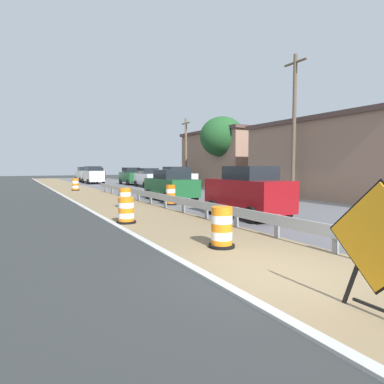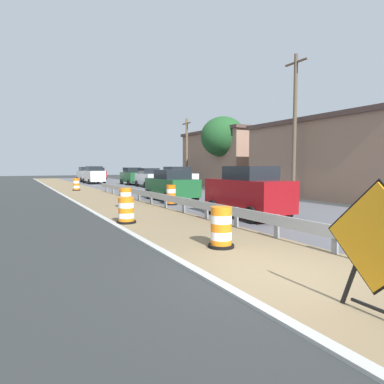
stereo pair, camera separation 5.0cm
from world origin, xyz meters
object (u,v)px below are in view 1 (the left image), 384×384
at_px(warning_sign_diamond, 378,243).
at_px(car_distant_a, 131,176).
at_px(car_distant_b, 248,192).
at_px(car_distant_c, 148,178).
at_px(car_mid_far_lane, 97,174).
at_px(car_trailing_far_lane, 93,175).
at_px(traffic_barrel_nearest, 222,229).
at_px(car_lead_far_lane, 171,185).
at_px(utility_pole_mid, 186,151).
at_px(car_trailing_near_lane, 177,179).
at_px(traffic_barrel_close, 126,212).
at_px(traffic_barrel_mid, 171,196).
at_px(car_lead_near_lane, 85,174).
at_px(traffic_barrel_farther, 75,185).
at_px(utility_pole_near, 294,126).
at_px(traffic_barrel_far, 125,199).

bearing_deg(warning_sign_diamond, car_distant_a, -102.12).
xyz_separation_m(car_distant_b, car_distant_c, (3.81, 21.43, -0.09)).
height_order(car_mid_far_lane, car_trailing_far_lane, car_trailing_far_lane).
xyz_separation_m(warning_sign_diamond, traffic_barrel_nearest, (0.33, 4.45, -0.57)).
xyz_separation_m(car_lead_far_lane, utility_pole_mid, (7.68, 12.89, 2.76)).
bearing_deg(car_trailing_near_lane, traffic_barrel_close, -30.81).
xyz_separation_m(car_trailing_far_lane, car_distant_c, (3.53, -9.85, -0.09)).
xyz_separation_m(traffic_barrel_mid, car_lead_near_lane, (1.33, 31.56, 0.53)).
relative_size(traffic_barrel_nearest, traffic_barrel_mid, 0.97).
distance_m(warning_sign_diamond, traffic_barrel_farther, 28.09).
height_order(car_trailing_far_lane, car_distant_a, car_trailing_far_lane).
bearing_deg(traffic_barrel_nearest, car_mid_far_lane, 81.14).
xyz_separation_m(traffic_barrel_mid, car_trailing_far_lane, (1.18, 25.58, 0.57)).
xyz_separation_m(traffic_barrel_close, car_mid_far_lane, (8.58, 43.42, 0.53)).
bearing_deg(car_mid_far_lane, traffic_barrel_farther, -14.94).
relative_size(car_lead_far_lane, car_mid_far_lane, 1.08).
height_order(traffic_barrel_nearest, car_trailing_near_lane, car_trailing_near_lane).
bearing_deg(car_trailing_far_lane, utility_pole_near, -166.62).
distance_m(traffic_barrel_far, car_distant_a, 22.65).
bearing_deg(traffic_barrel_nearest, utility_pole_mid, 64.78).
bearing_deg(car_lead_near_lane, car_distant_a, -162.14).
distance_m(car_lead_far_lane, utility_pole_near, 8.57).
bearing_deg(car_lead_far_lane, car_trailing_near_lane, -28.03).
height_order(traffic_barrel_far, car_mid_far_lane, car_mid_far_lane).
bearing_deg(traffic_barrel_mid, traffic_barrel_far, -174.95).
bearing_deg(utility_pole_near, utility_pole_mid, 87.66).
xyz_separation_m(traffic_barrel_mid, traffic_barrel_farther, (-2.76, 14.04, -0.02)).
distance_m(traffic_barrel_close, car_trailing_far_lane, 30.72).
bearing_deg(car_distant_c, warning_sign_diamond, -13.28).
xyz_separation_m(car_distant_b, utility_pole_near, (7.13, 4.66, 3.62)).
bearing_deg(car_trailing_far_lane, warning_sign_diamond, 172.56).
distance_m(car_lead_near_lane, utility_pole_near, 33.48).
bearing_deg(utility_pole_mid, car_distant_a, 123.26).
bearing_deg(car_distant_b, utility_pole_near, -57.70).
height_order(traffic_barrel_farther, car_mid_far_lane, car_mid_far_lane).
height_order(warning_sign_diamond, traffic_barrel_far, warning_sign_diamond).
bearing_deg(car_trailing_near_lane, warning_sign_diamond, -17.60).
distance_m(car_distant_b, utility_pole_mid, 22.35).
xyz_separation_m(car_lead_near_lane, car_distant_a, (3.34, -10.36, -0.04)).
height_order(traffic_barrel_far, car_lead_near_lane, car_lead_near_lane).
bearing_deg(car_mid_far_lane, utility_pole_mid, 11.48).
distance_m(traffic_barrel_far, car_trailing_far_lane, 26.10).
bearing_deg(car_lead_near_lane, car_trailing_near_lane, -171.34).
xyz_separation_m(traffic_barrel_far, car_lead_far_lane, (3.65, 2.41, 0.50)).
bearing_deg(car_distant_b, warning_sign_diamond, 152.69).
distance_m(traffic_barrel_farther, utility_pole_mid, 11.94).
xyz_separation_m(traffic_barrel_mid, car_trailing_near_lane, (4.75, 9.13, 0.55)).
height_order(car_distant_c, utility_pole_near, utility_pole_near).
xyz_separation_m(traffic_barrel_far, car_distant_c, (7.34, 15.96, 0.52)).
bearing_deg(traffic_barrel_far, car_trailing_near_lane, 51.70).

